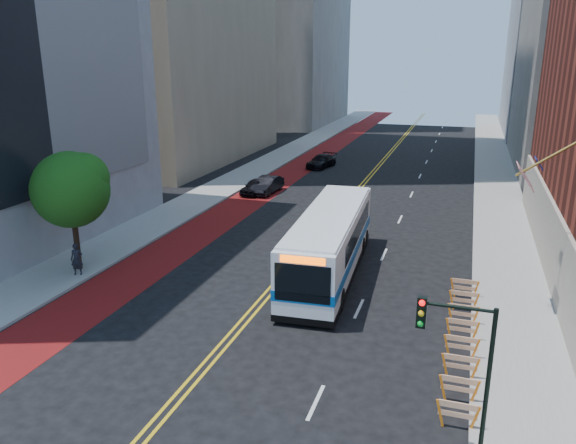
# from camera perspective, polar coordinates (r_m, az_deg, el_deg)

# --- Properties ---
(ground) EXTENTS (160.00, 160.00, 0.00)m
(ground) POSITION_cam_1_polar(r_m,az_deg,el_deg) (23.99, -7.29, -13.11)
(ground) COLOR black
(ground) RESTS_ON ground
(sidewalk_left) EXTENTS (4.00, 140.00, 0.15)m
(sidewalk_left) POSITION_cam_1_polar(r_m,az_deg,el_deg) (54.40, -5.46, 4.20)
(sidewalk_left) COLOR gray
(sidewalk_left) RESTS_ON ground
(sidewalk_right) EXTENTS (4.00, 140.00, 0.15)m
(sidewalk_right) POSITION_cam_1_polar(r_m,az_deg,el_deg) (50.20, 20.63, 2.10)
(sidewalk_right) COLOR gray
(sidewalk_right) RESTS_ON ground
(bus_lane_paint) EXTENTS (3.60, 140.00, 0.01)m
(bus_lane_paint) POSITION_cam_1_polar(r_m,az_deg,el_deg) (53.02, -1.57, 3.86)
(bus_lane_paint) COLOR #64110E
(bus_lane_paint) RESTS_ON ground
(center_line_inner) EXTENTS (0.14, 140.00, 0.01)m
(center_line_inner) POSITION_cam_1_polar(r_m,az_deg,el_deg) (50.99, 6.87, 3.21)
(center_line_inner) COLOR gold
(center_line_inner) RESTS_ON ground
(center_line_outer) EXTENTS (0.14, 140.00, 0.01)m
(center_line_outer) POSITION_cam_1_polar(r_m,az_deg,el_deg) (50.93, 7.26, 3.18)
(center_line_outer) COLOR gold
(center_line_outer) RESTS_ON ground
(lane_dashes) EXTENTS (0.14, 98.20, 0.01)m
(lane_dashes) POSITION_cam_1_polar(r_m,az_deg,el_deg) (58.10, 13.26, 4.57)
(lane_dashes) COLOR silver
(lane_dashes) RESTS_ON ground
(construction_barriers) EXTENTS (1.42, 10.91, 1.00)m
(construction_barriers) POSITION_cam_1_polar(r_m,az_deg,el_deg) (24.82, 17.24, -10.93)
(construction_barriers) COLOR orange
(construction_barriers) RESTS_ON ground
(street_tree) EXTENTS (4.20, 4.20, 6.70)m
(street_tree) POSITION_cam_1_polar(r_m,az_deg,el_deg) (32.82, -21.12, 3.37)
(street_tree) COLOR black
(street_tree) RESTS_ON sidewalk_left
(traffic_signal) EXTENTS (2.21, 0.34, 5.07)m
(traffic_signal) POSITION_cam_1_polar(r_m,az_deg,el_deg) (17.26, 16.94, -12.34)
(traffic_signal) COLOR black
(traffic_signal) RESTS_ON sidewalk_right
(transit_bus) EXTENTS (3.71, 13.47, 3.66)m
(transit_bus) POSITION_cam_1_polar(r_m,az_deg,el_deg) (31.04, 4.30, -2.02)
(transit_bus) COLOR white
(transit_bus) RESTS_ON ground
(car_a) EXTENTS (1.83, 3.93, 1.30)m
(car_a) POSITION_cam_1_polar(r_m,az_deg,el_deg) (49.33, -3.36, 3.62)
(car_a) COLOR black
(car_a) RESTS_ON ground
(car_b) EXTENTS (1.78, 4.47, 1.45)m
(car_b) POSITION_cam_1_polar(r_m,az_deg,el_deg) (49.54, -2.13, 3.78)
(car_b) COLOR black
(car_b) RESTS_ON ground
(car_c) EXTENTS (2.79, 4.94, 1.35)m
(car_c) POSITION_cam_1_polar(r_m,az_deg,el_deg) (60.91, 3.41, 6.18)
(car_c) COLOR black
(car_c) RESTS_ON ground
(pedestrian) EXTENTS (0.77, 0.64, 1.79)m
(pedestrian) POSITION_cam_1_polar(r_m,az_deg,el_deg) (32.95, -20.66, -3.56)
(pedestrian) COLOR black
(pedestrian) RESTS_ON sidewalk_left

